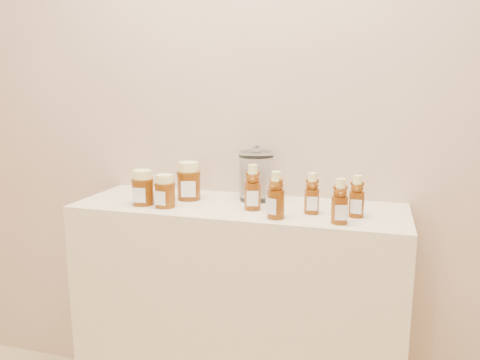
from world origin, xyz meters
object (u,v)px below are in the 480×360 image
(honey_jar_left, at_px, (143,187))
(bear_bottle_front_left, at_px, (276,192))
(bear_bottle_back_left, at_px, (253,184))
(glass_canister, at_px, (256,174))
(display_table, at_px, (238,319))

(honey_jar_left, bearing_deg, bear_bottle_front_left, -11.03)
(bear_bottle_back_left, xyz_separation_m, glass_canister, (-0.02, 0.14, 0.01))
(display_table, distance_m, honey_jar_left, 0.62)
(glass_canister, bearing_deg, bear_bottle_back_left, -80.51)
(honey_jar_left, bearing_deg, glass_canister, 19.32)
(display_table, xyz_separation_m, bear_bottle_back_left, (0.07, -0.04, 0.54))
(display_table, bearing_deg, honey_jar_left, -165.24)
(bear_bottle_back_left, bearing_deg, bear_bottle_front_left, -54.19)
(glass_canister, bearing_deg, honey_jar_left, -154.34)
(bear_bottle_back_left, xyz_separation_m, bear_bottle_front_left, (0.10, -0.09, -0.00))
(display_table, xyz_separation_m, honey_jar_left, (-0.34, -0.09, 0.51))
(bear_bottle_front_left, height_order, honey_jar_left, bear_bottle_front_left)
(bear_bottle_front_left, xyz_separation_m, glass_canister, (-0.12, 0.22, 0.01))
(display_table, height_order, bear_bottle_back_left, bear_bottle_back_left)
(display_table, relative_size, honey_jar_left, 9.40)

